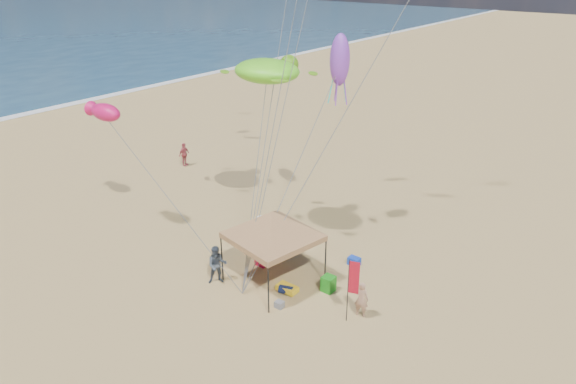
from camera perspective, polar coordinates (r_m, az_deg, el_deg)
name	(u,v)px	position (r m, az deg, el deg)	size (l,w,h in m)	color
ground	(243,304)	(22.22, -4.85, -12.00)	(280.00, 280.00, 0.00)	tan
canopy_tent	(273,214)	(21.90, -1.65, -2.41)	(6.30, 6.30, 3.95)	black
feather_flag	(352,281)	(20.32, 6.97, -9.52)	(0.40, 0.17, 2.77)	black
cooler_red	(262,262)	(24.59, -2.87, -7.51)	(0.54, 0.38, 0.38)	red
cooler_blue	(354,261)	(24.77, 7.16, -7.42)	(0.54, 0.38, 0.38)	#163CB9
bag_navy	(286,290)	(22.67, -0.21, -10.52)	(0.36, 0.36, 0.60)	#0B1434
bag_orange	(297,235)	(26.77, 1.01, -4.69)	(0.36, 0.36, 0.60)	red
chair_green	(328,284)	(22.81, 4.38, -9.85)	(0.50, 0.50, 0.70)	#1A8017
chair_yellow	(263,241)	(25.96, -2.72, -5.26)	(0.50, 0.50, 0.70)	gold
crate_grey	(279,304)	(21.91, -0.93, -12.04)	(0.34, 0.30, 0.28)	slate
beach_cart	(287,288)	(22.73, -0.08, -10.36)	(0.90, 0.50, 0.24)	yellow
person_near_a	(361,299)	(21.31, 7.93, -11.39)	(0.56, 0.37, 1.54)	tan
person_near_b	(217,265)	(23.20, -7.65, -7.80)	(0.86, 0.67, 1.77)	#3B4551
person_near_c	(261,232)	(25.58, -2.94, -4.38)	(1.14, 0.66, 1.77)	silver
person_far_a	(184,154)	(36.60, -11.15, 4.01)	(0.94, 0.39, 1.60)	#B2444D
turtle_kite	(267,71)	(24.63, -2.31, 12.93)	(3.23, 2.58, 1.08)	#69EA23
fish_kite	(106,112)	(26.91, -19.08, 8.13)	(1.90, 0.95, 0.84)	#D0135A
squid_kite	(340,60)	(25.11, 5.62, 14.01)	(0.92, 0.92, 2.40)	purple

